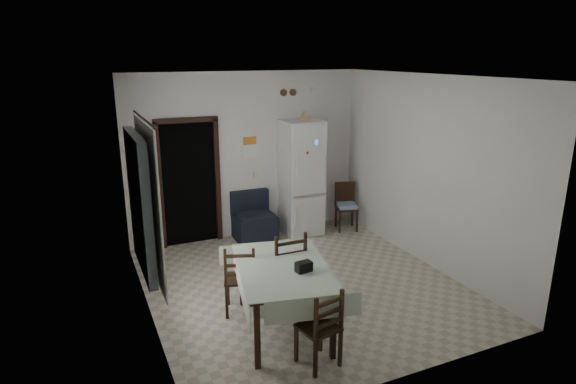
% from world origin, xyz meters
% --- Properties ---
extents(ground, '(4.50, 4.50, 0.00)m').
position_xyz_m(ground, '(0.00, 0.00, 0.00)').
color(ground, '#B6AD94').
rests_on(ground, ground).
extents(ceiling, '(4.20, 4.50, 0.02)m').
position_xyz_m(ceiling, '(0.00, 0.00, 2.90)').
color(ceiling, white).
rests_on(ceiling, ground).
extents(wall_back, '(4.20, 0.02, 2.90)m').
position_xyz_m(wall_back, '(0.00, 2.25, 1.45)').
color(wall_back, silver).
rests_on(wall_back, ground).
extents(wall_front, '(4.20, 0.02, 2.90)m').
position_xyz_m(wall_front, '(0.00, -2.25, 1.45)').
color(wall_front, silver).
rests_on(wall_front, ground).
extents(wall_left, '(0.02, 4.50, 2.90)m').
position_xyz_m(wall_left, '(-2.10, 0.00, 1.45)').
color(wall_left, silver).
rests_on(wall_left, ground).
extents(wall_right, '(0.02, 4.50, 2.90)m').
position_xyz_m(wall_right, '(2.10, 0.00, 1.45)').
color(wall_right, silver).
rests_on(wall_right, ground).
extents(doorway, '(1.06, 0.52, 2.22)m').
position_xyz_m(doorway, '(-1.05, 2.45, 1.06)').
color(doorway, black).
rests_on(doorway, ground).
extents(window_recess, '(0.10, 1.20, 1.60)m').
position_xyz_m(window_recess, '(-2.15, -0.20, 1.55)').
color(window_recess, silver).
rests_on(window_recess, ground).
extents(curtain, '(0.02, 1.45, 1.85)m').
position_xyz_m(curtain, '(-2.04, -0.20, 1.55)').
color(curtain, silver).
rests_on(curtain, ground).
extents(curtain_rod, '(0.02, 1.60, 0.02)m').
position_xyz_m(curtain_rod, '(-2.03, -0.20, 2.50)').
color(curtain_rod, black).
rests_on(curtain_rod, ground).
extents(calendar, '(0.28, 0.02, 0.40)m').
position_xyz_m(calendar, '(0.05, 2.24, 1.62)').
color(calendar, white).
rests_on(calendar, ground).
extents(calendar_image, '(0.24, 0.01, 0.14)m').
position_xyz_m(calendar_image, '(0.05, 2.23, 1.72)').
color(calendar_image, orange).
rests_on(calendar_image, ground).
extents(light_switch, '(0.08, 0.02, 0.12)m').
position_xyz_m(light_switch, '(0.15, 2.24, 1.10)').
color(light_switch, beige).
rests_on(light_switch, ground).
extents(vent_left, '(0.12, 0.03, 0.12)m').
position_xyz_m(vent_left, '(0.70, 2.23, 2.52)').
color(vent_left, brown).
rests_on(vent_left, ground).
extents(vent_right, '(0.12, 0.03, 0.12)m').
position_xyz_m(vent_right, '(0.88, 2.23, 2.52)').
color(vent_right, brown).
rests_on(vent_right, ground).
extents(emergency_light, '(0.25, 0.07, 0.09)m').
position_xyz_m(emergency_light, '(1.35, 2.21, 2.55)').
color(emergency_light, white).
rests_on(emergency_light, ground).
extents(fridge, '(0.68, 0.68, 2.06)m').
position_xyz_m(fridge, '(0.90, 1.93, 1.03)').
color(fridge, silver).
rests_on(fridge, ground).
extents(tan_cone, '(0.24, 0.24, 0.17)m').
position_xyz_m(tan_cone, '(0.95, 1.90, 2.15)').
color(tan_cone, tan).
rests_on(tan_cone, fridge).
extents(navy_seat, '(0.71, 0.69, 0.84)m').
position_xyz_m(navy_seat, '(0.00, 1.93, 0.42)').
color(navy_seat, black).
rests_on(navy_seat, ground).
extents(corner_chair, '(0.47, 0.47, 0.87)m').
position_xyz_m(corner_chair, '(1.74, 1.70, 0.44)').
color(corner_chair, black).
rests_on(corner_chair, ground).
extents(dining_table, '(1.34, 1.75, 0.82)m').
position_xyz_m(dining_table, '(-0.71, -0.93, 0.41)').
color(dining_table, '#AABA9F').
rests_on(dining_table, ground).
extents(black_bag, '(0.19, 0.13, 0.12)m').
position_xyz_m(black_bag, '(-0.55, -1.15, 0.88)').
color(black_bag, black).
rests_on(black_bag, dining_table).
extents(dining_chair_far_left, '(0.51, 0.51, 0.93)m').
position_xyz_m(dining_chair_far_left, '(-1.03, -0.32, 0.46)').
color(dining_chair_far_left, black).
rests_on(dining_chair_far_left, ground).
extents(dining_chair_far_right, '(0.46, 0.46, 1.06)m').
position_xyz_m(dining_chair_far_right, '(-0.46, -0.42, 0.53)').
color(dining_chair_far_right, black).
rests_on(dining_chair_far_right, ground).
extents(dining_chair_near_head, '(0.45, 0.45, 0.90)m').
position_xyz_m(dining_chair_near_head, '(-0.65, -1.70, 0.45)').
color(dining_chair_near_head, black).
rests_on(dining_chair_near_head, ground).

